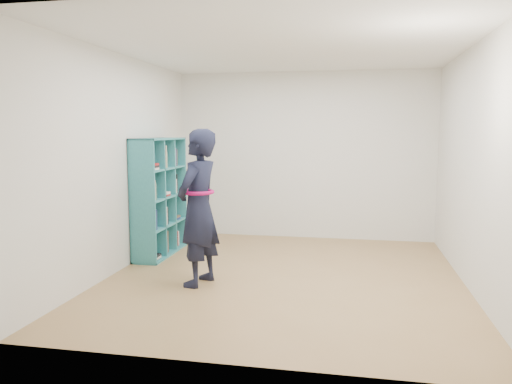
# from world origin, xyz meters

# --- Properties ---
(floor) EXTENTS (4.50, 4.50, 0.00)m
(floor) POSITION_xyz_m (0.00, 0.00, 0.00)
(floor) COLOR olive
(floor) RESTS_ON ground
(ceiling) EXTENTS (4.50, 4.50, 0.00)m
(ceiling) POSITION_xyz_m (0.00, 0.00, 2.60)
(ceiling) COLOR white
(ceiling) RESTS_ON wall_back
(wall_left) EXTENTS (0.02, 4.50, 2.60)m
(wall_left) POSITION_xyz_m (-2.00, 0.00, 1.30)
(wall_left) COLOR silver
(wall_left) RESTS_ON floor
(wall_right) EXTENTS (0.02, 4.50, 2.60)m
(wall_right) POSITION_xyz_m (2.00, 0.00, 1.30)
(wall_right) COLOR silver
(wall_right) RESTS_ON floor
(wall_back) EXTENTS (4.00, 0.02, 2.60)m
(wall_back) POSITION_xyz_m (0.00, 2.25, 1.30)
(wall_back) COLOR silver
(wall_back) RESTS_ON floor
(wall_front) EXTENTS (4.00, 0.02, 2.60)m
(wall_front) POSITION_xyz_m (0.00, -2.25, 1.30)
(wall_front) COLOR silver
(wall_front) RESTS_ON floor
(bookshelf) EXTENTS (0.35, 1.19, 1.59)m
(bookshelf) POSITION_xyz_m (-1.84, 0.76, 0.77)
(bookshelf) COLOR #276F7B
(bookshelf) RESTS_ON floor
(person) EXTENTS (0.54, 0.70, 1.71)m
(person) POSITION_xyz_m (-0.88, -0.44, 0.86)
(person) COLOR black
(person) RESTS_ON floor
(smartphone) EXTENTS (0.02, 0.11, 0.14)m
(smartphone) POSITION_xyz_m (-1.00, -0.32, 0.97)
(smartphone) COLOR silver
(smartphone) RESTS_ON person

